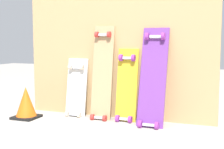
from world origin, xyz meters
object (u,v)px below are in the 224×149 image
skateboard_yellow (127,88)px  skateboard_purple (153,80)px  skateboard_white (76,91)px  traffic_cone (26,103)px  skateboard_natural (102,76)px

skateboard_yellow → skateboard_purple: bearing=-13.5°
skateboard_white → skateboard_yellow: bearing=-0.8°
traffic_cone → skateboard_yellow: bearing=16.0°
skateboard_yellow → skateboard_purple: (0.26, -0.06, 0.09)m
skateboard_natural → skateboard_purple: size_ratio=1.03×
skateboard_white → skateboard_purple: bearing=-5.1°
traffic_cone → skateboard_natural: bearing=20.6°
skateboard_natural → skateboard_white: bearing=176.8°
skateboard_white → skateboard_yellow: (0.53, -0.01, 0.05)m
skateboard_white → skateboard_purple: 0.81m
skateboard_natural → skateboard_yellow: bearing=2.0°
traffic_cone → skateboard_white: bearing=34.3°
skateboard_purple → skateboard_yellow: bearing=166.5°
skateboard_natural → skateboard_yellow: skateboard_natural is taller
skateboard_yellow → traffic_cone: bearing=-164.0°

